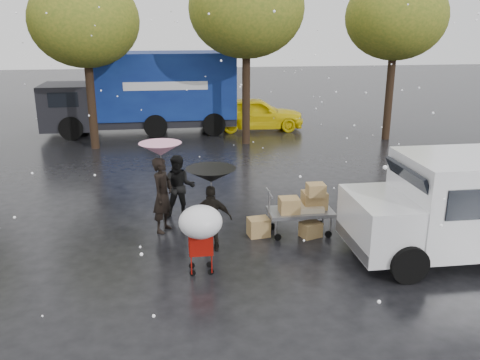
{
  "coord_description": "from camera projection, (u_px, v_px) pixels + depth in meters",
  "views": [
    {
      "loc": [
        -0.53,
        -10.05,
        4.83
      ],
      "look_at": [
        1.0,
        1.0,
        1.3
      ],
      "focal_mm": 38.0,
      "sensor_mm": 36.0,
      "label": 1
    }
  ],
  "objects": [
    {
      "name": "ground",
      "position": [
        201.0,
        253.0,
        11.02
      ],
      "size": [
        90.0,
        90.0,
        0.0
      ],
      "primitive_type": "plane",
      "color": "black",
      "rests_on": "ground"
    },
    {
      "name": "person_pink",
      "position": [
        163.0,
        195.0,
        11.91
      ],
      "size": [
        0.69,
        0.78,
        1.8
      ],
      "primitive_type": "imported",
      "rotation": [
        0.0,
        0.0,
        1.08
      ],
      "color": "black",
      "rests_on": "ground"
    },
    {
      "name": "person_middle",
      "position": [
        179.0,
        187.0,
        12.69
      ],
      "size": [
        0.84,
        0.67,
        1.65
      ],
      "primitive_type": "imported",
      "rotation": [
        0.0,
        0.0,
        -0.06
      ],
      "color": "black",
      "rests_on": "ground"
    },
    {
      "name": "person_black",
      "position": [
        212.0,
        219.0,
        10.93
      ],
      "size": [
        0.9,
        0.44,
        1.48
      ],
      "primitive_type": "imported",
      "rotation": [
        0.0,
        0.0,
        3.05
      ],
      "color": "black",
      "rests_on": "ground"
    },
    {
      "name": "umbrella_pink",
      "position": [
        160.0,
        149.0,
        11.58
      ],
      "size": [
        0.98,
        0.98,
        2.16
      ],
      "color": "#4C4C4C",
      "rests_on": "ground"
    },
    {
      "name": "umbrella_black",
      "position": [
        211.0,
        175.0,
        10.64
      ],
      "size": [
        1.06,
        1.06,
        1.87
      ],
      "color": "#4C4C4C",
      "rests_on": "ground"
    },
    {
      "name": "vendor_cart",
      "position": [
        304.0,
        205.0,
        11.8
      ],
      "size": [
        1.52,
        0.8,
        1.27
      ],
      "color": "slate",
      "rests_on": "ground"
    },
    {
      "name": "shopping_cart",
      "position": [
        201.0,
        225.0,
        9.73
      ],
      "size": [
        0.84,
        0.84,
        1.46
      ],
      "color": "#A41009",
      "rests_on": "ground"
    },
    {
      "name": "white_van",
      "position": [
        474.0,
        204.0,
        10.59
      ],
      "size": [
        4.91,
        2.18,
        2.2
      ],
      "color": "white",
      "rests_on": "ground"
    },
    {
      "name": "blue_truck",
      "position": [
        147.0,
        93.0,
        22.35
      ],
      "size": [
        8.3,
        2.6,
        3.5
      ],
      "color": "navy",
      "rests_on": "ground"
    },
    {
      "name": "box_ground_near",
      "position": [
        259.0,
        227.0,
        11.83
      ],
      "size": [
        0.53,
        0.45,
        0.43
      ],
      "primitive_type": "cube",
      "rotation": [
        0.0,
        0.0,
        0.15
      ],
      "color": "olive",
      "rests_on": "ground"
    },
    {
      "name": "box_ground_far",
      "position": [
        311.0,
        229.0,
        11.8
      ],
      "size": [
        0.55,
        0.49,
        0.35
      ],
      "primitive_type": "cube",
      "rotation": [
        0.0,
        0.0,
        0.35
      ],
      "color": "olive",
      "rests_on": "ground"
    },
    {
      "name": "yellow_taxi",
      "position": [
        255.0,
        113.0,
        23.2
      ],
      "size": [
        4.46,
        1.99,
        1.49
      ],
      "primitive_type": "imported",
      "rotation": [
        0.0,
        0.0,
        1.52
      ],
      "color": "yellow",
      "rests_on": "ground"
    },
    {
      "name": "tree_row",
      "position": [
        168.0,
        14.0,
        18.89
      ],
      "size": [
        21.6,
        4.4,
        7.12
      ],
      "color": "black",
      "rests_on": "ground"
    }
  ]
}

